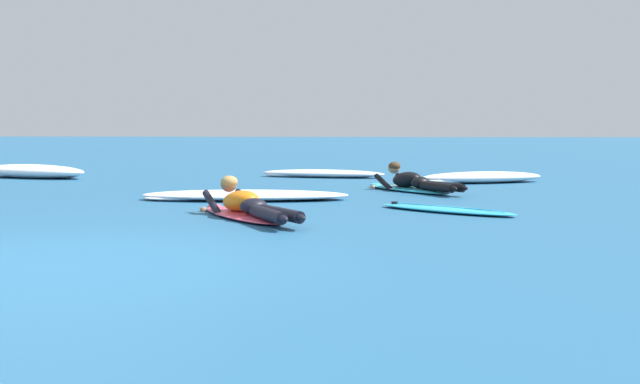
% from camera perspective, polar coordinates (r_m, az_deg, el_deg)
% --- Properties ---
extents(ground_plane, '(120.00, 120.00, 0.00)m').
position_cam_1_polar(ground_plane, '(16.52, -4.50, 0.86)').
color(ground_plane, '#235B84').
extents(surfer_near, '(1.75, 2.44, 0.55)m').
position_cam_1_polar(surfer_near, '(9.75, -5.34, -1.08)').
color(surfer_near, '#E54C66').
rests_on(surfer_near, ground).
extents(surfer_far, '(1.78, 2.33, 0.53)m').
position_cam_1_polar(surfer_far, '(13.71, 6.59, 0.61)').
color(surfer_far, '#2DB2D1').
rests_on(surfer_far, ground).
extents(drifting_surfboard, '(1.92, 1.61, 0.16)m').
position_cam_1_polar(drifting_surfboard, '(10.56, 8.95, -1.24)').
color(drifting_surfboard, '#2DB2D1').
rests_on(drifting_surfboard, ground).
extents(whitewater_front, '(2.80, 1.11, 0.17)m').
position_cam_1_polar(whitewater_front, '(17.31, 0.22, 1.32)').
color(whitewater_front, white).
rests_on(whitewater_front, ground).
extents(whitewater_mid_left, '(2.70, 1.70, 0.22)m').
position_cam_1_polar(whitewater_mid_left, '(16.03, 11.53, 1.02)').
color(whitewater_mid_left, white).
rests_on(whitewater_mid_left, ground).
extents(whitewater_back, '(2.94, 1.70, 0.29)m').
position_cam_1_polar(whitewater_back, '(18.24, -19.99, 1.38)').
color(whitewater_back, white).
rests_on(whitewater_back, ground).
extents(whitewater_far_band, '(3.22, 1.23, 0.15)m').
position_cam_1_polar(whitewater_far_band, '(12.17, -5.35, -0.24)').
color(whitewater_far_band, white).
rests_on(whitewater_far_band, ground).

